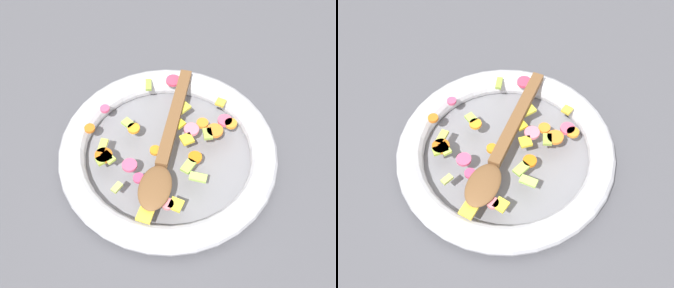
# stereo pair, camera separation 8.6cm
# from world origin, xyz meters

# --- Properties ---
(ground_plane) EXTENTS (4.00, 4.00, 0.00)m
(ground_plane) POSITION_xyz_m (0.00, 0.00, 0.00)
(ground_plane) COLOR #4C4C51
(skillet) EXTENTS (0.41, 0.41, 0.05)m
(skillet) POSITION_xyz_m (0.00, 0.00, 0.02)
(skillet) COLOR slate
(skillet) RESTS_ON ground_plane
(chopped_vegetables) EXTENTS (0.29, 0.28, 0.01)m
(chopped_vegetables) POSITION_xyz_m (0.00, 0.01, 0.05)
(chopped_vegetables) COLOR orange
(chopped_vegetables) RESTS_ON skillet
(wooden_spoon) EXTENTS (0.26, 0.24, 0.01)m
(wooden_spoon) POSITION_xyz_m (-0.02, -0.01, 0.06)
(wooden_spoon) COLOR brown
(wooden_spoon) RESTS_ON chopped_vegetables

